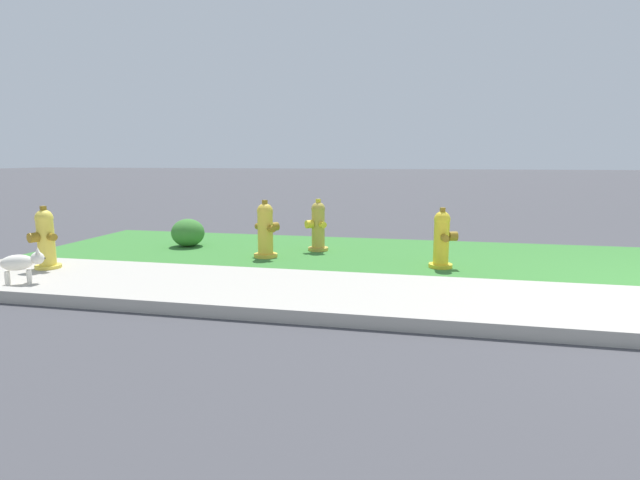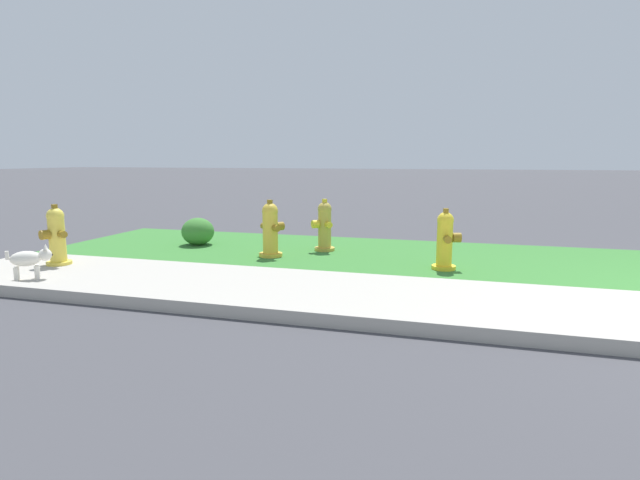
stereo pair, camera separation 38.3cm
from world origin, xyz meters
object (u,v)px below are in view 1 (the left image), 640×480
at_px(fire_hydrant_mid_block, 318,226).
at_px(shrub_bush_near_lamp, 188,233).
at_px(fire_hydrant_by_grass_verge, 45,239).
at_px(fire_hydrant_near_corner, 266,230).
at_px(small_white_dog, 21,263).
at_px(fire_hydrant_at_driveway, 442,239).

bearing_deg(fire_hydrant_mid_block, shrub_bush_near_lamp, 52.38).
height_order(fire_hydrant_by_grass_verge, fire_hydrant_near_corner, fire_hydrant_near_corner).
distance_m(fire_hydrant_by_grass_verge, small_white_dog, 0.81).
distance_m(fire_hydrant_by_grass_verge, fire_hydrant_near_corner, 2.74).
distance_m(fire_hydrant_near_corner, fire_hydrant_at_driveway, 2.37).
distance_m(fire_hydrant_mid_block, fire_hydrant_near_corner, 0.87).
height_order(fire_hydrant_mid_block, small_white_dog, fire_hydrant_mid_block).
height_order(fire_hydrant_at_driveway, shrub_bush_near_lamp, fire_hydrant_at_driveway).
bearing_deg(shrub_bush_near_lamp, fire_hydrant_mid_block, 2.04).
bearing_deg(fire_hydrant_mid_block, fire_hydrant_by_grass_verge, 82.93).
relative_size(fire_hydrant_mid_block, shrub_bush_near_lamp, 1.52).
bearing_deg(small_white_dog, fire_hydrant_at_driveway, -18.11).
distance_m(fire_hydrant_by_grass_verge, fire_hydrant_at_driveway, 4.91).
bearing_deg(small_white_dog, shrub_bush_near_lamp, 35.49).
height_order(fire_hydrant_mid_block, shrub_bush_near_lamp, fire_hydrant_mid_block).
relative_size(fire_hydrant_by_grass_verge, small_white_dog, 1.96).
xyz_separation_m(fire_hydrant_by_grass_verge, shrub_bush_near_lamp, (0.96, 1.86, -0.16)).
bearing_deg(fire_hydrant_near_corner, fire_hydrant_by_grass_verge, -115.51).
distance_m(fire_hydrant_by_grass_verge, shrub_bush_near_lamp, 2.09).
bearing_deg(fire_hydrant_mid_block, small_white_dog, 94.97).
distance_m(small_white_dog, shrub_bush_near_lamp, 2.67).
xyz_separation_m(fire_hydrant_at_driveway, shrub_bush_near_lamp, (-3.83, 0.74, -0.15)).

